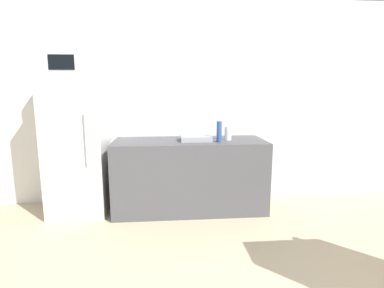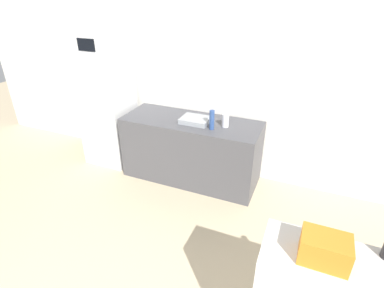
# 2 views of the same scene
# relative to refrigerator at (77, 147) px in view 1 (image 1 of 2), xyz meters

# --- Properties ---
(wall_back) EXTENTS (8.00, 0.06, 2.60)m
(wall_back) POSITION_rel_refrigerator_xyz_m (1.46, 0.39, 0.49)
(wall_back) COLOR white
(wall_back) RESTS_ON ground_plane
(refrigerator) EXTENTS (0.66, 0.60, 1.62)m
(refrigerator) POSITION_rel_refrigerator_xyz_m (0.00, 0.00, 0.00)
(refrigerator) COLOR silver
(refrigerator) RESTS_ON ground_plane
(microwave) EXTENTS (0.49, 0.38, 0.26)m
(microwave) POSITION_rel_refrigerator_xyz_m (-0.00, -0.00, 0.94)
(microwave) COLOR white
(microwave) RESTS_ON refrigerator
(counter) EXTENTS (1.82, 0.69, 0.87)m
(counter) POSITION_rel_refrigerator_xyz_m (1.32, -0.01, -0.38)
(counter) COLOR #4C4C51
(counter) RESTS_ON ground_plane
(sink_basin) EXTENTS (0.36, 0.29, 0.06)m
(sink_basin) POSITION_rel_refrigerator_xyz_m (1.40, -0.03, 0.09)
(sink_basin) COLOR #9EA3A8
(sink_basin) RESTS_ON counter
(bottle_tall) EXTENTS (0.06, 0.06, 0.24)m
(bottle_tall) POSITION_rel_refrigerator_xyz_m (1.66, -0.15, 0.18)
(bottle_tall) COLOR #2D4C8C
(bottle_tall) RESTS_ON counter
(bottle_short) EXTENTS (0.08, 0.08, 0.17)m
(bottle_short) POSITION_rel_refrigerator_xyz_m (1.79, -0.02, 0.14)
(bottle_short) COLOR silver
(bottle_short) RESTS_ON counter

